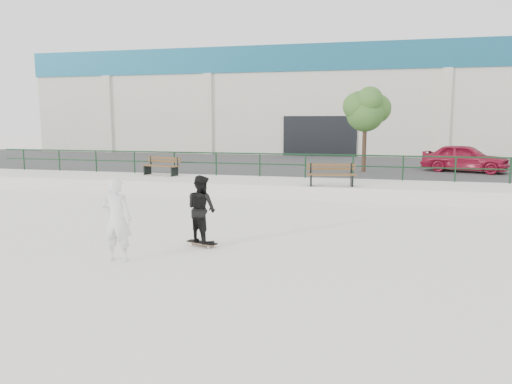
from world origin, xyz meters
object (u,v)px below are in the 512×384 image
(red_car, at_px, (465,158))
(standing_skater, at_px, (201,209))
(tree, at_px, (366,108))
(skateboard, at_px, (202,243))
(bench_left, at_px, (161,166))
(bench_right, at_px, (331,175))
(seated_skater, at_px, (117,220))

(red_car, distance_m, standing_skater, 16.49)
(tree, distance_m, skateboard, 14.22)
(bench_left, height_order, bench_right, bench_right)
(bench_left, height_order, skateboard, bench_left)
(red_car, relative_size, seated_skater, 2.17)
(red_car, bearing_deg, seated_skater, 168.88)
(bench_left, height_order, red_car, red_car)
(red_car, bearing_deg, standing_skater, 169.93)
(seated_skater, bearing_deg, bench_right, -116.17)
(bench_right, bearing_deg, seated_skater, -120.70)
(bench_right, distance_m, tree, 6.24)
(red_car, xyz_separation_m, standing_skater, (-7.92, -14.46, -0.27))
(bench_left, height_order, standing_skater, standing_skater)
(standing_skater, bearing_deg, tree, -72.94)
(standing_skater, distance_m, seated_skater, 2.08)
(seated_skater, bearing_deg, skateboard, -133.62)
(bench_right, bearing_deg, standing_skater, -116.30)
(bench_right, distance_m, seated_skater, 10.10)
(tree, distance_m, seated_skater, 15.94)
(red_car, relative_size, skateboard, 4.82)
(tree, height_order, red_car, tree)
(bench_left, distance_m, standing_skater, 11.05)
(tree, height_order, skateboard, tree)
(tree, distance_m, standing_skater, 14.05)
(bench_right, bearing_deg, tree, 69.57)
(bench_left, relative_size, seated_skater, 1.03)
(tree, bearing_deg, red_car, 12.75)
(bench_left, xyz_separation_m, standing_skater, (5.45, -9.61, -0.01))
(skateboard, bearing_deg, seated_skater, -110.99)
(tree, relative_size, standing_skater, 2.49)
(tree, height_order, standing_skater, tree)
(bench_right, xyz_separation_m, skateboard, (-2.27, -7.82, -0.84))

